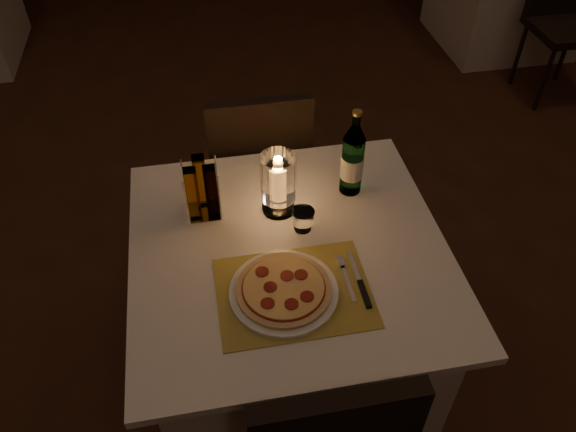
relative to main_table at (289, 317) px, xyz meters
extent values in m
cube|color=#402214|center=(0.09, 0.29, -0.38)|extent=(8.00, 10.00, 0.02)
cube|color=white|center=(0.00, 0.00, -0.02)|extent=(0.88, 0.88, 0.71)
cube|color=white|center=(0.00, 0.00, 0.35)|extent=(1.00, 1.00, 0.03)
cube|color=black|center=(0.00, 0.80, 0.09)|extent=(0.42, 0.42, 0.05)
cube|color=black|center=(0.00, 0.61, 0.32)|extent=(0.42, 0.05, 0.42)
cylinder|color=black|center=(0.17, 0.97, -0.15)|extent=(0.03, 0.03, 0.44)
cylinder|color=black|center=(-0.17, 0.97, -0.15)|extent=(0.03, 0.03, 0.44)
cylinder|color=black|center=(0.17, 0.63, -0.15)|extent=(0.03, 0.03, 0.44)
cylinder|color=black|center=(-0.17, 0.63, -0.15)|extent=(0.03, 0.03, 0.44)
cube|color=#AD973C|center=(-0.02, -0.18, 0.37)|extent=(0.45, 0.34, 0.00)
cylinder|color=white|center=(-0.05, -0.18, 0.38)|extent=(0.32, 0.32, 0.01)
cylinder|color=#D8B77F|center=(-0.05, -0.18, 0.39)|extent=(0.28, 0.28, 0.01)
cylinder|color=maroon|center=(-0.05, -0.18, 0.40)|extent=(0.24, 0.24, 0.00)
cylinder|color=#EACC7F|center=(-0.05, -0.18, 0.40)|extent=(0.24, 0.24, 0.00)
cylinder|color=maroon|center=(0.01, -0.15, 0.40)|extent=(0.04, 0.04, 0.00)
cylinder|color=maroon|center=(-0.03, -0.14, 0.40)|extent=(0.04, 0.04, 0.00)
cylinder|color=maroon|center=(-0.10, -0.12, 0.40)|extent=(0.04, 0.04, 0.00)
cylinder|color=maroon|center=(-0.09, -0.18, 0.40)|extent=(0.04, 0.04, 0.00)
cylinder|color=maroon|center=(-0.11, -0.23, 0.40)|extent=(0.04, 0.04, 0.00)
cylinder|color=maroon|center=(-0.04, -0.25, 0.40)|extent=(0.04, 0.04, 0.00)
cylinder|color=maroon|center=(0.01, -0.23, 0.40)|extent=(0.04, 0.04, 0.00)
cube|color=silver|center=(0.14, -0.18, 0.37)|extent=(0.01, 0.14, 0.00)
cube|color=silver|center=(0.14, -0.09, 0.37)|extent=(0.02, 0.05, 0.00)
cube|color=black|center=(0.18, -0.23, 0.38)|extent=(0.02, 0.10, 0.01)
cube|color=silver|center=(0.18, -0.12, 0.37)|extent=(0.01, 0.12, 0.00)
cylinder|color=#519759|center=(0.26, 0.24, 0.48)|extent=(0.07, 0.07, 0.22)
cylinder|color=#519759|center=(0.26, 0.24, 0.66)|extent=(0.03, 0.03, 0.04)
cylinder|color=gold|center=(0.26, 0.24, 0.68)|extent=(0.03, 0.03, 0.01)
cylinder|color=silver|center=(0.26, 0.24, 0.47)|extent=(0.08, 0.08, 0.08)
cylinder|color=white|center=(0.00, 0.18, 0.37)|extent=(0.11, 0.11, 0.01)
cylinder|color=white|center=(0.00, 0.18, 0.40)|extent=(0.02, 0.02, 0.04)
cylinder|color=white|center=(0.00, 0.18, 0.51)|extent=(0.12, 0.12, 0.17)
cylinder|color=white|center=(0.00, 0.18, 0.49)|extent=(0.03, 0.03, 0.12)
ellipsoid|color=orange|center=(0.00, 0.18, 0.57)|extent=(0.02, 0.02, 0.03)
cube|color=white|center=(-0.25, 0.22, 0.37)|extent=(0.12, 0.12, 0.01)
cylinder|color=white|center=(-0.30, 0.16, 0.46)|extent=(0.01, 0.01, 0.18)
cylinder|color=white|center=(-0.19, 0.16, 0.46)|extent=(0.01, 0.01, 0.18)
cylinder|color=white|center=(-0.30, 0.27, 0.46)|extent=(0.01, 0.01, 0.18)
cylinder|color=white|center=(-0.19, 0.27, 0.46)|extent=(0.01, 0.01, 0.18)
cube|color=#BF8C33|center=(-0.28, 0.19, 0.47)|extent=(0.04, 0.04, 0.20)
cube|color=#3F1E14|center=(-0.22, 0.19, 0.47)|extent=(0.04, 0.04, 0.20)
cube|color=#BF8C33|center=(-0.25, 0.25, 0.47)|extent=(0.04, 0.04, 0.20)
cube|color=black|center=(2.11, 1.77, 0.09)|extent=(0.42, 0.42, 0.05)
cylinder|color=black|center=(1.94, 1.60, -0.15)|extent=(0.03, 0.03, 0.44)
cylinder|color=black|center=(1.94, 1.94, -0.15)|extent=(0.03, 0.03, 0.44)
cylinder|color=black|center=(2.28, 1.94, -0.15)|extent=(0.03, 0.03, 0.44)
camera|label=1|loc=(-0.22, -1.19, 1.67)|focal=35.00mm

